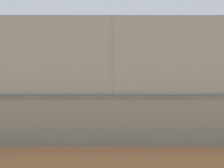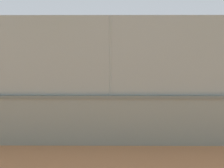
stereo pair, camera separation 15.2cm
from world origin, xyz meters
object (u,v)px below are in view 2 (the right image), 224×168
Objects in this scene: player_foreground_swinging at (133,98)px; player_baseline_waiting at (75,77)px; spare_ball_by_wall at (179,134)px; sports_ball at (164,104)px.

player_foreground_swinging is 6.98m from player_baseline_waiting.
player_foreground_swinging is at bearing -53.81° from spare_ball_by_wall.
sports_ball is (-3.65, 7.70, -0.06)m from player_baseline_waiting.
player_foreground_swinging is at bearing -56.67° from sports_ball.
player_baseline_waiting is at bearing -66.45° from player_foreground_swinging.
sports_ball is 1.03m from spare_ball_by_wall.
player_foreground_swinging reaches higher than spare_ball_by_wall.
player_foreground_swinging is 1.56m from sports_ball.
sports_ball is 0.39× the size of spare_ball_by_wall.
player_baseline_waiting is 8.52m from sports_ball.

